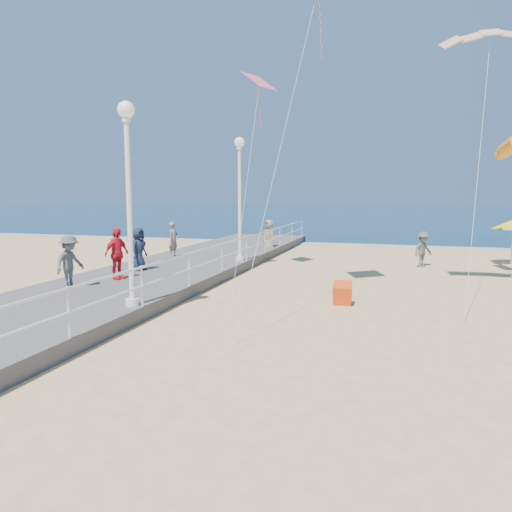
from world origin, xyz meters
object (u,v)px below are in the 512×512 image
(lamp_post_far, at_px, (240,186))
(spectator_3, at_px, (117,254))
(spectator_6, at_px, (173,240))
(lamp_post_mid, at_px, (128,183))
(box_kite, at_px, (342,295))
(beach_walker_a, at_px, (423,249))
(spectator_4, at_px, (139,249))
(beach_walker_c, at_px, (269,237))
(spectator_2, at_px, (70,262))

(lamp_post_far, distance_m, spectator_3, 6.59)
(lamp_post_far, relative_size, spectator_6, 3.26)
(spectator_3, bearing_deg, lamp_post_mid, -129.46)
(spectator_3, distance_m, box_kite, 7.83)
(lamp_post_mid, bearing_deg, beach_walker_a, 57.70)
(spectator_4, distance_m, beach_walker_a, 12.61)
(lamp_post_far, bearing_deg, beach_walker_a, 22.53)
(spectator_3, relative_size, spectator_6, 1.09)
(spectator_4, xyz_separation_m, spectator_6, (-0.43, 3.87, -0.01))
(spectator_6, xyz_separation_m, beach_walker_c, (3.08, 5.48, -0.27))
(lamp_post_far, bearing_deg, lamp_post_mid, -90.00)
(beach_walker_c, bearing_deg, lamp_post_far, -42.56)
(spectator_2, xyz_separation_m, spectator_3, (0.55, 1.82, 0.06))
(box_kite, bearing_deg, spectator_4, 163.13)
(lamp_post_far, distance_m, spectator_6, 4.13)
(lamp_post_mid, relative_size, beach_walker_a, 3.30)
(spectator_2, distance_m, spectator_4, 3.77)
(spectator_4, bearing_deg, lamp_post_far, -34.43)
(spectator_3, xyz_separation_m, beach_walker_c, (2.38, 11.29, -0.35))
(beach_walker_c, bearing_deg, spectator_2, -57.48)
(spectator_4, bearing_deg, lamp_post_mid, -147.60)
(spectator_3, bearing_deg, spectator_4, 21.37)
(lamp_post_far, bearing_deg, spectator_4, -128.58)
(lamp_post_far, height_order, spectator_3, lamp_post_far)
(lamp_post_far, relative_size, beach_walker_c, 2.82)
(spectator_4, relative_size, beach_walker_c, 0.87)
(lamp_post_far, distance_m, spectator_4, 5.24)
(spectator_2, bearing_deg, spectator_4, 3.19)
(lamp_post_far, height_order, beach_walker_a, lamp_post_far)
(box_kite, bearing_deg, spectator_6, 142.18)
(lamp_post_far, distance_m, beach_walker_c, 6.34)
(lamp_post_mid, xyz_separation_m, lamp_post_far, (0.00, 9.00, 0.00))
(spectator_2, bearing_deg, lamp_post_mid, -109.76)
(lamp_post_far, xyz_separation_m, box_kite, (5.15, -5.54, -3.36))
(spectator_3, height_order, beach_walker_c, spectator_3)
(lamp_post_far, distance_m, spectator_2, 8.39)
(lamp_post_mid, height_order, spectator_4, lamp_post_mid)
(beach_walker_a, distance_m, beach_walker_c, 8.34)
(spectator_2, distance_m, spectator_6, 7.64)
(lamp_post_mid, distance_m, spectator_2, 4.30)
(lamp_post_mid, distance_m, box_kite, 7.06)
(lamp_post_mid, bearing_deg, spectator_2, 152.94)
(spectator_4, bearing_deg, spectator_3, -167.74)
(spectator_6, height_order, beach_walker_a, spectator_6)
(spectator_4, xyz_separation_m, beach_walker_c, (2.66, 9.35, -0.28))
(spectator_3, distance_m, spectator_6, 5.86)
(spectator_6, xyz_separation_m, beach_walker_a, (11.03, 2.95, -0.41))
(lamp_post_mid, bearing_deg, box_kite, 33.88)
(lamp_post_mid, xyz_separation_m, spectator_4, (-2.89, 5.38, -2.44))
(spectator_4, bearing_deg, box_kite, -99.25)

